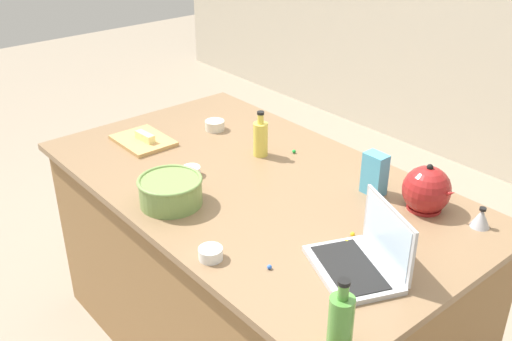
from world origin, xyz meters
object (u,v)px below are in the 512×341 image
object	(u,v)px
laptop	(364,257)
ramekin_medium	(211,253)
ramekin_wide	(191,171)
bottle_olive	(341,321)
mixing_bowl_large	(171,191)
cutting_board	(143,141)
kettle	(427,190)
candy_bag	(375,174)
bottle_oil	(261,138)
kitchen_timer	(481,218)
butter_stick_left	(145,137)
ramekin_small	(215,125)

from	to	relation	value
laptop	ramekin_medium	distance (m)	0.49
ramekin_wide	bottle_olive	bearing A→B (deg)	-13.56
mixing_bowl_large	cutting_board	world-z (taller)	mixing_bowl_large
mixing_bowl_large	kettle	distance (m)	0.95
candy_bag	bottle_oil	bearing A→B (deg)	-168.03
candy_bag	kitchen_timer	bearing A→B (deg)	14.61
bottle_oil	butter_stick_left	distance (m)	0.55
mixing_bowl_large	ramekin_wide	bearing A→B (deg)	126.69
candy_bag	ramekin_medium	bearing A→B (deg)	-94.62
laptop	ramekin_wide	size ratio (longest dim) A/B	4.87
ramekin_wide	candy_bag	distance (m)	0.75
ramekin_small	ramekin_wide	xyz separation A→B (m)	(0.32, -0.36, -0.00)
kettle	cutting_board	xyz separation A→B (m)	(-1.20, -0.50, -0.07)
laptop	kitchen_timer	bearing A→B (deg)	78.62
kettle	kitchen_timer	xyz separation A→B (m)	(0.20, 0.05, -0.04)
candy_bag	kettle	bearing A→B (deg)	15.63
kettle	kitchen_timer	distance (m)	0.21
bottle_oil	mixing_bowl_large	bearing A→B (deg)	-79.11
butter_stick_left	ramekin_medium	bearing A→B (deg)	-17.97
mixing_bowl_large	butter_stick_left	bearing A→B (deg)	159.17
candy_bag	bottle_olive	bearing A→B (deg)	-56.11
laptop	ramekin_small	bearing A→B (deg)	165.84
cutting_board	ramekin_medium	size ratio (longest dim) A/B	3.46
laptop	butter_stick_left	distance (m)	1.28
ramekin_small	candy_bag	distance (m)	0.91
bottle_oil	cutting_board	size ratio (longest dim) A/B	0.74
bottle_oil	cutting_board	distance (m)	0.57
mixing_bowl_large	candy_bag	distance (m)	0.79
bottle_oil	candy_bag	world-z (taller)	bottle_oil
kettle	cutting_board	bearing A→B (deg)	-157.26
bottle_olive	candy_bag	world-z (taller)	bottle_olive
mixing_bowl_large	bottle_oil	bearing A→B (deg)	100.89
bottle_oil	ramekin_wide	size ratio (longest dim) A/B	2.71
cutting_board	butter_stick_left	world-z (taller)	butter_stick_left
butter_stick_left	ramekin_medium	world-z (taller)	butter_stick_left
bottle_oil	kitchen_timer	world-z (taller)	bottle_oil
bottle_oil	candy_bag	distance (m)	0.56
ramekin_small	kitchen_timer	distance (m)	1.32
mixing_bowl_large	kitchen_timer	distance (m)	1.13
bottle_oil	candy_bag	size ratio (longest dim) A/B	1.21
ramekin_small	bottle_olive	bearing A→B (deg)	-23.92
cutting_board	kitchen_timer	bearing A→B (deg)	21.49
mixing_bowl_large	candy_bag	size ratio (longest dim) A/B	1.45
laptop	candy_bag	world-z (taller)	laptop
ramekin_medium	candy_bag	size ratio (longest dim) A/B	0.47
bottle_oil	kitchen_timer	size ratio (longest dim) A/B	2.68
mixing_bowl_large	candy_bag	world-z (taller)	candy_bag
cutting_board	candy_bag	xyz separation A→B (m)	(1.00, 0.45, 0.08)
butter_stick_left	ramekin_medium	size ratio (longest dim) A/B	1.37
bottle_oil	ramekin_small	world-z (taller)	bottle_oil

